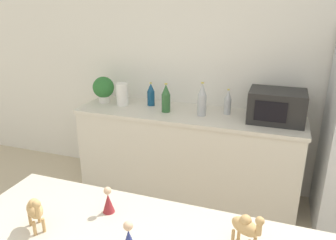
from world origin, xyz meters
TOP-DOWN VIEW (x-y plane):
  - wall_back at (0.00, 2.73)m, footprint 8.00×0.06m
  - back_counter at (-0.51, 2.40)m, footprint 2.17×0.63m
  - potted_plant at (-1.44, 2.43)m, footprint 0.22×0.22m
  - paper_towel_roll at (-1.21, 2.41)m, footprint 0.12×0.12m
  - microwave at (0.29, 2.42)m, footprint 0.48×0.37m
  - back_bottle_0 at (-0.93, 2.50)m, footprint 0.08×0.08m
  - back_bottle_1 at (-0.15, 2.48)m, footprint 0.07×0.07m
  - back_bottle_2 at (-0.72, 2.35)m, footprint 0.08×0.08m
  - back_bottle_3 at (-0.37, 2.36)m, footprint 0.08×0.08m
  - camel_figurine at (0.23, 0.55)m, footprint 0.13×0.11m
  - camel_figurine_second at (-0.58, 0.38)m, footprint 0.13×0.11m
  - wise_man_figurine_crimson at (-0.17, 0.39)m, footprint 0.06×0.06m
  - wise_man_figurine_purple at (-0.36, 0.58)m, footprint 0.05×0.05m

SIDE VIEW (x-z plane):
  - back_counter at x=-0.51m, z-range 0.00..0.88m
  - back_bottle_0 at x=-0.93m, z-range 0.87..1.11m
  - paper_towel_roll at x=-1.21m, z-range 0.88..1.11m
  - back_bottle_1 at x=-0.15m, z-range 0.87..1.12m
  - back_bottle_2 at x=-0.72m, z-range 0.87..1.15m
  - microwave at x=0.29m, z-range 0.88..1.16m
  - back_bottle_3 at x=-0.37m, z-range 0.87..1.19m
  - potted_plant at x=-1.44m, z-range 0.90..1.17m
  - wise_man_figurine_purple at x=-0.36m, z-range 1.00..1.13m
  - wise_man_figurine_crimson at x=-0.17m, z-range 1.00..1.13m
  - camel_figurine_second at x=-0.58m, z-range 1.02..1.19m
  - camel_figurine at x=0.23m, z-range 1.02..1.19m
  - wall_back at x=0.00m, z-range 0.00..2.55m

